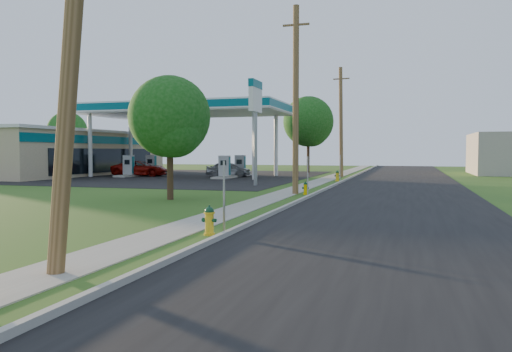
{
  "coord_description": "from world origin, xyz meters",
  "views": [
    {
      "loc": [
        5.11,
        -8.59,
        2.27
      ],
      "look_at": [
        0.0,
        8.0,
        1.4
      ],
      "focal_mm": 35.0,
      "sensor_mm": 36.0,
      "label": 1
    }
  ],
  "objects": [
    {
      "name": "curb",
      "position": [
        0.5,
        10.0,
        0.07
      ],
      "size": [
        0.15,
        120.0,
        0.15
      ],
      "primitive_type": "cube",
      "color": "#A5A197",
      "rests_on": "ground"
    },
    {
      "name": "price_pylon",
      "position": [
        -4.5,
        22.5,
        5.43
      ],
      "size": [
        0.34,
        2.04,
        6.85
      ],
      "color": "gray",
      "rests_on": "ground"
    },
    {
      "name": "fuel_pump_ne",
      "position": [
        -9.5,
        30.0,
        0.72
      ],
      "size": [
        1.2,
        3.2,
        1.9
      ],
      "color": "#A5A197",
      "rests_on": "ground"
    },
    {
      "name": "tree_back",
      "position": [
        -31.37,
        38.47,
        4.28
      ],
      "size": [
        4.39,
        4.39,
        6.65
      ],
      "color": "#3B2919",
      "rests_on": "ground"
    },
    {
      "name": "road",
      "position": [
        4.5,
        10.0,
        0.01
      ],
      "size": [
        8.0,
        120.0,
        0.02
      ],
      "primitive_type": "cube",
      "color": "black",
      "rests_on": "ground"
    },
    {
      "name": "hydrant_near",
      "position": [
        -0.02,
        3.79,
        0.4
      ],
      "size": [
        0.42,
        0.38,
        0.82
      ],
      "color": "yellow",
      "rests_on": "ground"
    },
    {
      "name": "utility_pole_near",
      "position": [
        -0.6,
        -1.0,
        4.8
      ],
      "size": [
        1.4,
        0.32,
        9.48
      ],
      "color": "brown",
      "rests_on": "ground"
    },
    {
      "name": "utility_pole_far",
      "position": [
        -0.6,
        35.0,
        4.8
      ],
      "size": [
        1.4,
        0.32,
        9.5
      ],
      "color": "brown",
      "rests_on": "ground"
    },
    {
      "name": "sidewalk",
      "position": [
        -1.25,
        10.0,
        0.01
      ],
      "size": [
        1.5,
        120.0,
        0.03
      ],
      "primitive_type": "cube",
      "color": "gray",
      "rests_on": "ground"
    },
    {
      "name": "ground_plane",
      "position": [
        0.0,
        0.0,
        0.0
      ],
      "size": [
        140.0,
        140.0,
        0.0
      ],
      "primitive_type": "plane",
      "color": "#2A5417",
      "rests_on": "ground"
    },
    {
      "name": "convenience_store",
      "position": [
        -26.98,
        32.0,
        2.13
      ],
      "size": [
        10.4,
        22.4,
        4.25
      ],
      "color": "tan",
      "rests_on": "ground"
    },
    {
      "name": "sign_post_mid",
      "position": [
        0.25,
        16.0,
        1.0
      ],
      "size": [
        0.05,
        0.04,
        2.0
      ],
      "primitive_type": "cube",
      "color": "gray",
      "rests_on": "ground"
    },
    {
      "name": "car_silver",
      "position": [
        -10.13,
        32.71,
        0.67
      ],
      "size": [
        4.02,
        1.86,
        1.33
      ],
      "primitive_type": "imported",
      "rotation": [
        0.0,
        0.0,
        1.64
      ],
      "color": "#9EA0A5",
      "rests_on": "ground"
    },
    {
      "name": "sign_post_near",
      "position": [
        0.25,
        4.2,
        1.0
      ],
      "size": [
        0.05,
        0.04,
        2.0
      ],
      "primitive_type": "cube",
      "color": "gray",
      "rests_on": "ground"
    },
    {
      "name": "hydrant_mid",
      "position": [
        -0.04,
        16.88,
        0.34
      ],
      "size": [
        0.35,
        0.31,
        0.69
      ],
      "color": "#F6C200",
      "rests_on": "ground"
    },
    {
      "name": "car_red",
      "position": [
        -18.01,
        31.14,
        0.69
      ],
      "size": [
        5.35,
        3.29,
        1.38
      ],
      "primitive_type": "imported",
      "rotation": [
        0.0,
        0.0,
        1.78
      ],
      "color": "#7C0904",
      "rests_on": "ground"
    },
    {
      "name": "sign_post_far",
      "position": [
        0.25,
        28.2,
        1.0
      ],
      "size": [
        0.05,
        0.04,
        2.0
      ],
      "primitive_type": "cube",
      "color": "gray",
      "rests_on": "ground"
    },
    {
      "name": "gas_canopy",
      "position": [
        -14.0,
        32.0,
        5.9
      ],
      "size": [
        18.18,
        9.18,
        6.4
      ],
      "color": "silver",
      "rests_on": "ground"
    },
    {
      "name": "tree_lot",
      "position": [
        -4.96,
        43.03,
        5.15
      ],
      "size": [
        5.28,
        5.28,
        8.0
      ],
      "color": "#3B2919",
      "rests_on": "ground"
    },
    {
      "name": "tree_verge",
      "position": [
        -5.46,
        12.35,
        3.71
      ],
      "size": [
        3.81,
        3.81,
        5.77
      ],
      "color": "#3B2919",
      "rests_on": "ground"
    },
    {
      "name": "forecourt",
      "position": [
        -16.0,
        32.0,
        0.01
      ],
      "size": [
        26.0,
        28.0,
        0.02
      ],
      "primitive_type": "cube",
      "color": "black",
      "rests_on": "ground"
    },
    {
      "name": "fuel_pump_se",
      "position": [
        -9.5,
        34.0,
        0.72
      ],
      "size": [
        1.2,
        3.2,
        1.9
      ],
      "color": "#A5A197",
      "rests_on": "ground"
    },
    {
      "name": "fuel_pump_sw",
      "position": [
        -18.5,
        34.0,
        0.72
      ],
      "size": [
        1.2,
        3.2,
        1.9
      ],
      "color": "#A5A197",
      "rests_on": "ground"
    },
    {
      "name": "hydrant_far",
      "position": [
        -0.03,
        28.82,
        0.41
      ],
      "size": [
        0.43,
        0.38,
        0.83
      ],
      "color": "yellow",
      "rests_on": "ground"
    },
    {
      "name": "fuel_pump_nw",
      "position": [
        -18.5,
        30.0,
        0.72
      ],
      "size": [
        1.2,
        3.2,
        1.9
      ],
      "color": "#A5A197",
      "rests_on": "ground"
    },
    {
      "name": "utility_pole_mid",
      "position": [
        -0.6,
        17.0,
        4.95
      ],
      "size": [
        1.4,
        0.32,
        9.8
      ],
      "color": "brown",
      "rests_on": "ground"
    }
  ]
}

